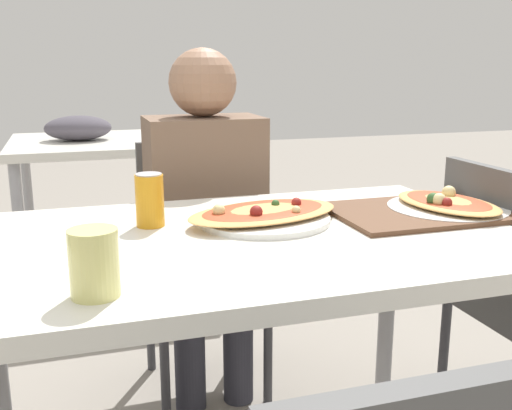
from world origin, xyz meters
The scene contains 9 objects.
dining_table centered at (0.00, 0.00, 0.66)m, with size 1.25×0.77×0.73m.
chair_far_seated centered at (0.05, 0.71, 0.49)m, with size 0.40×0.40×0.84m.
person_seated centered at (0.05, 0.60, 0.68)m, with size 0.36×0.26×1.15m.
pizza_main centered at (0.08, 0.10, 0.75)m, with size 0.43×0.32×0.05m.
soda_can centered at (-0.18, 0.14, 0.80)m, with size 0.07×0.07×0.12m.
drink_glass centered at (-0.33, -0.27, 0.79)m, with size 0.08×0.08×0.11m.
serving_tray centered at (0.48, 0.05, 0.74)m, with size 0.43×0.31×0.01m.
pizza_second centered at (0.56, 0.05, 0.75)m, with size 0.30×0.33×0.06m.
background_table centered at (-0.12, 1.83, 0.68)m, with size 1.10×0.80×0.85m.
Camera 1 is at (-0.36, -1.23, 1.11)m, focal length 42.00 mm.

